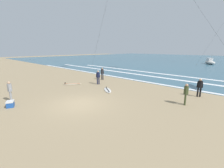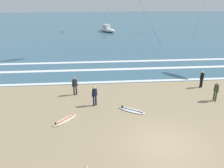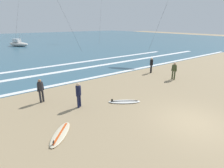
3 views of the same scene
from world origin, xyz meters
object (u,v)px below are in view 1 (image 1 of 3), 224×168
Objects in this scene: surfer_foreground_main at (200,86)px; surfer_background_far at (10,89)px; offshore_boat at (210,62)px; surfboard_left_pile at (108,90)px; surfer_mid_group at (102,73)px; surfer_left_near at (98,76)px; surfboard_near_water at (72,84)px; surfer_left_far at (186,92)px; cooler_box at (10,104)px.

surfer_background_far is at bearing -131.80° from surfer_foreground_main.
surfboard_left_pile is at bearing -91.05° from offshore_boat.
surfer_left_near is at bearing -52.90° from surfer_mid_group.
surfer_foreground_main is at bearing 22.78° from surfboard_near_water.
surfer_left_far is 7.14m from surfboard_left_pile.
surfer_mid_group is at bearing 83.99° from surfboard_near_water.
surfboard_near_water is (-11.95, -5.02, -0.91)m from surfer_foreground_main.
surfer_foreground_main is 8.24m from surfboard_left_pile.
offshore_boat is (-6.45, 33.46, -0.40)m from surfer_foreground_main.
surfer_foreground_main is 0.81× the size of surfboard_near_water.
surfboard_near_water is 7.54m from cooler_box.
surfer_left_near is at bearing -179.92° from surfer_left_far.
cooler_box reaches higher than surfboard_left_pile.
surfboard_near_water is at bearing 103.95° from surfer_background_far.
surfer_background_far is at bearing -83.85° from surfer_mid_group.
surfboard_left_pile is 0.39× the size of offshore_boat.
cooler_box is at bearing -15.70° from surfer_background_far.
surfboard_left_pile is at bearing -150.56° from surfer_foreground_main.
surfboard_near_water is (-0.45, -4.31, -0.91)m from surfer_mid_group.
surfer_foreground_main is 14.94m from cooler_box.
cooler_box is at bearing -84.30° from surfer_left_near.
surfer_left_near is 1.00× the size of surfer_left_far.
surfer_left_far is at bearing -93.02° from surfer_foreground_main.
surfer_background_far reaches higher than surfboard_left_pile.
surfer_mid_group is 1.00× the size of surfer_left_near.
offshore_boat is (-6.30, 36.32, -0.40)m from surfer_left_far.
surfer_foreground_main is 0.77× the size of surfboard_left_pile.
cooler_box is (2.54, -11.23, -0.74)m from surfer_mid_group.
surfer_left_near is 2.18× the size of cooler_box.
surfer_foreground_main is 15.49m from surfer_background_far.
cooler_box is (-8.95, -11.93, -0.74)m from surfer_foreground_main.
surfer_left_near is at bearing 95.70° from cooler_box.
surfer_foreground_main is 1.00× the size of surfer_background_far.
surfboard_left_pile and surfboard_near_water have the same top height.
surfer_left_far is (-0.15, -2.86, 0.00)m from surfer_foreground_main.
offshore_boat reaches higher than surfer_background_far.
surfboard_left_pile is at bearing -170.53° from surfer_left_far.
surfer_left_near reaches higher than surfboard_near_water.
surfer_left_near is 0.81× the size of surfboard_near_water.
offshore_boat is 45.46m from cooler_box.
surfboard_left_pile is at bearing -37.24° from surfer_mid_group.
surfer_left_far is at bearing 45.88° from cooler_box.
surfer_mid_group is 2.18× the size of cooler_box.
offshore_boat reaches higher than surfer_foreground_main.
cooler_box is at bearing -134.12° from surfer_left_far.
surfer_mid_group is at bearing -176.48° from surfer_foreground_main.
surfer_foreground_main and surfer_mid_group have the same top height.
surfboard_near_water is 38.87m from offshore_boat.
cooler_box is at bearing -66.57° from surfboard_near_water.
cooler_box is at bearing -93.16° from offshore_boat.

